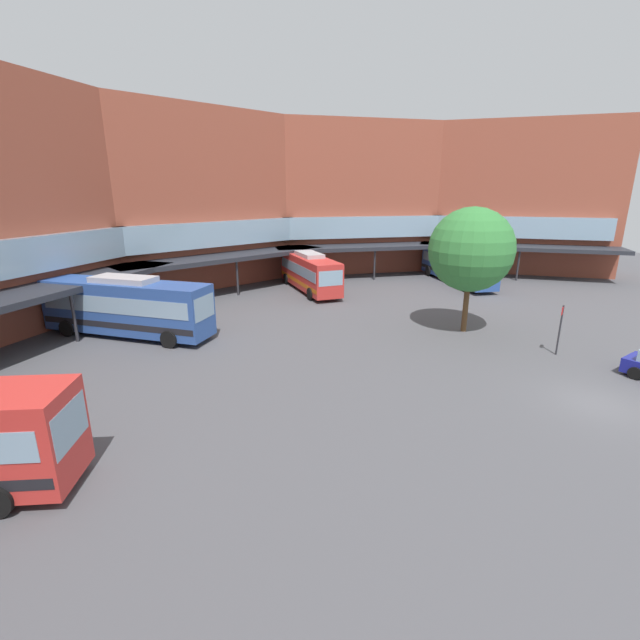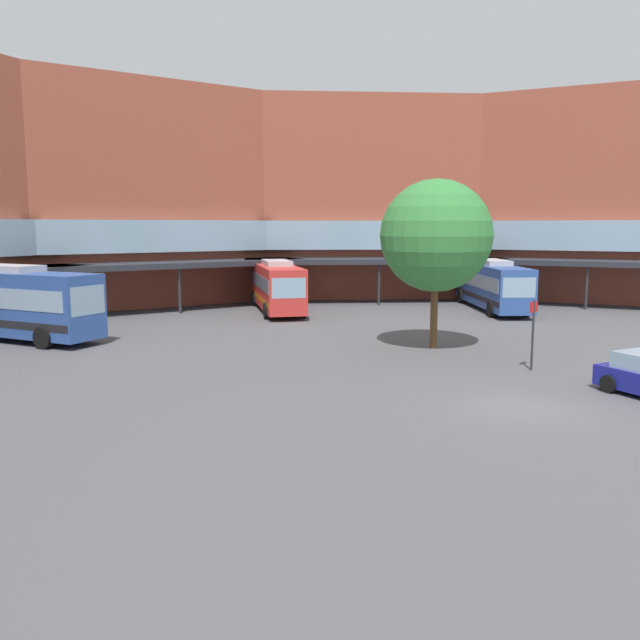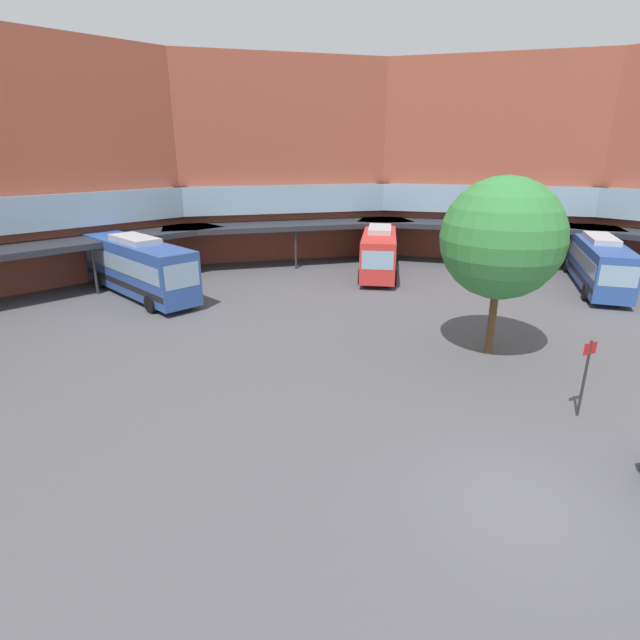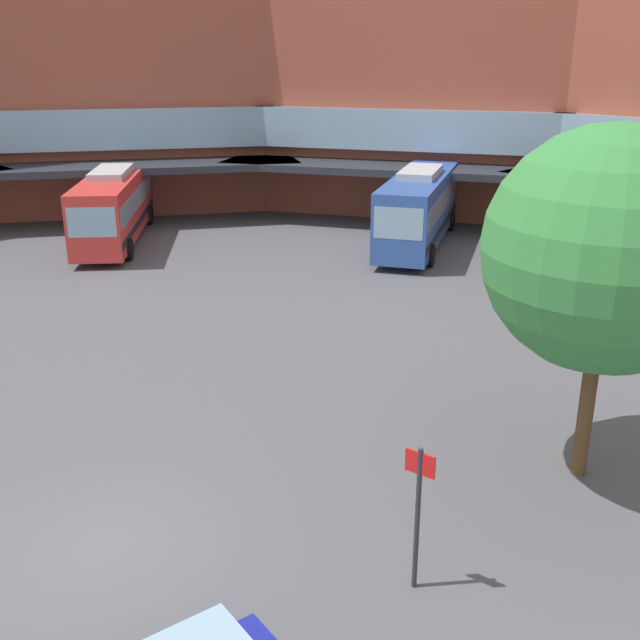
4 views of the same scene
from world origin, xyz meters
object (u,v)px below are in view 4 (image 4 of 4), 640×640
Objects in this scene: stop_sign_post at (418,506)px; plaza_tree at (607,251)px; bus_0 at (114,205)px; bus_2 at (419,207)px.

plaza_tree is at bearing 74.01° from stop_sign_post.
plaza_tree is 2.78× the size of stop_sign_post.
bus_2 is (14.14, 7.54, 0.08)m from bus_0.
bus_0 is at bearing 157.82° from plaza_tree.
stop_sign_post is (25.21, -16.78, -0.14)m from bus_0.
plaza_tree reaches higher than bus_2.
bus_0 is 3.64× the size of stop_sign_post.
stop_sign_post is at bearing 9.29° from bus_2.
stop_sign_post is at bearing 19.82° from bus_0.
bus_2 reaches higher than bus_0.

